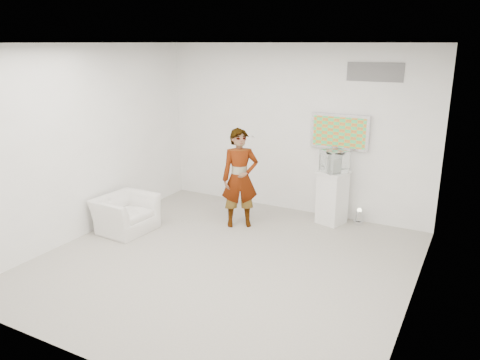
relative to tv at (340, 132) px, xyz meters
The scene contains 10 objects.
room 2.59m from the tv, 109.13° to the right, with size 5.01×5.01×3.00m.
tv is the anchor object (origin of this frame).
logo_decal 1.12m from the tv, ahead, with size 0.90×0.02×0.30m, color slate.
person 1.87m from the tv, 139.56° to the right, with size 0.61×0.40×1.67m, color white.
armchair 3.85m from the tv, 142.36° to the right, with size 0.90×0.79×0.59m, color white.
pedestal 1.13m from the tv, 86.34° to the right, with size 0.45×0.45×0.92m, color white.
floor_uplight 1.49m from the tv, 13.88° to the right, with size 0.17×0.17×0.27m, color silver.
vitrine 0.53m from the tv, 86.34° to the right, with size 0.36×0.36×0.36m, color white.
console 0.59m from the tv, 86.34° to the right, with size 0.05×0.16×0.22m, color white.
wii_remote 1.47m from the tv, 144.35° to the right, with size 0.03×0.13×0.03m, color white.
Camera 1 is at (3.05, -5.25, 3.01)m, focal length 35.00 mm.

